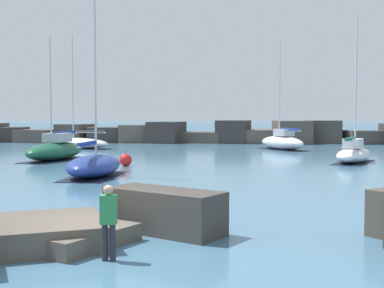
# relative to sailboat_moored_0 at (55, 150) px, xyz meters

# --- Properties ---
(ground_plane) EXTENTS (600.00, 600.00, 0.00)m
(ground_plane) POSITION_rel_sailboat_moored_0_xyz_m (9.57, -24.38, -0.73)
(ground_plane) COLOR teal
(open_sea_beyond) EXTENTS (400.00, 116.00, 0.01)m
(open_sea_beyond) POSITION_rel_sailboat_moored_0_xyz_m (9.57, 83.61, -0.73)
(open_sea_beyond) COLOR #386684
(open_sea_beyond) RESTS_ON ground
(breakwater_jetty) EXTENTS (59.84, 6.52, 2.56)m
(breakwater_jetty) POSITION_rel_sailboat_moored_0_xyz_m (12.07, 23.63, 0.31)
(breakwater_jetty) COLOR #4C443D
(breakwater_jetty) RESTS_ON ground
(foreground_rocks) EXTENTS (15.55, 7.22, 1.50)m
(foreground_rocks) POSITION_rel_sailboat_moored_0_xyz_m (12.19, -24.16, -0.12)
(foreground_rocks) COLOR brown
(foreground_rocks) RESTS_ON ground
(sailboat_moored_0) EXTENTS (3.58, 7.05, 8.68)m
(sailboat_moored_0) POSITION_rel_sailboat_moored_0_xyz_m (0.00, 0.00, 0.00)
(sailboat_moored_0) COLOR #195138
(sailboat_moored_0) RESTS_ON ground
(sailboat_moored_1) EXTENTS (3.98, 5.73, 9.75)m
(sailboat_moored_1) POSITION_rel_sailboat_moored_0_xyz_m (20.88, -0.15, -0.10)
(sailboat_moored_1) COLOR white
(sailboat_moored_1) RESTS_ON ground
(sailboat_moored_2) EXTENTS (4.82, 6.27, 9.92)m
(sailboat_moored_2) POSITION_rel_sailboat_moored_0_xyz_m (17.08, 12.55, 0.01)
(sailboat_moored_2) COLOR white
(sailboat_moored_2) RESTS_ON ground
(sailboat_moored_4) EXTENTS (2.59, 5.50, 9.88)m
(sailboat_moored_4) POSITION_rel_sailboat_moored_0_xyz_m (5.50, -9.68, -0.11)
(sailboat_moored_4) COLOR navy
(sailboat_moored_4) RESTS_ON ground
(sailboat_moored_6) EXTENTS (7.26, 4.70, 10.82)m
(sailboat_moored_6) POSITION_rel_sailboat_moored_0_xyz_m (-2.23, 12.54, -0.18)
(sailboat_moored_6) COLOR white
(sailboat_moored_6) RESTS_ON ground
(mooring_buoy_orange_near) EXTENTS (0.79, 0.79, 0.99)m
(mooring_buoy_orange_near) POSITION_rel_sailboat_moored_0_xyz_m (5.98, -3.97, -0.33)
(mooring_buoy_orange_near) COLOR red
(mooring_buoy_orange_near) RESTS_ON ground
(person_on_rocks) EXTENTS (0.36, 0.23, 1.73)m
(person_on_rocks) POSITION_rel_sailboat_moored_0_xyz_m (10.21, -25.43, 0.24)
(person_on_rocks) COLOR #282833
(person_on_rocks) RESTS_ON ground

